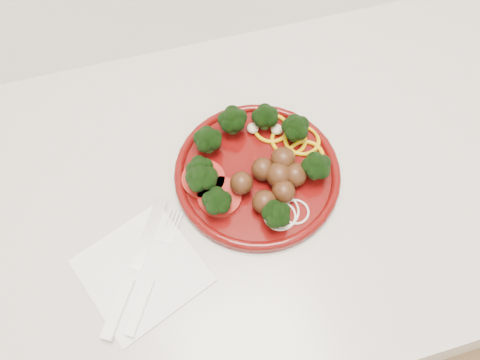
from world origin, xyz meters
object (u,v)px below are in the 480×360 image
object	(u,v)px
fork	(146,291)
napkin	(142,271)
knife	(128,284)
plate	(255,167)

from	to	relation	value
fork	napkin	bearing A→B (deg)	33.31
napkin	fork	world-z (taller)	fork
napkin	knife	distance (m)	0.03
napkin	fork	distance (m)	0.03
knife	fork	world-z (taller)	knife
plate	knife	world-z (taller)	plate
napkin	knife	world-z (taller)	knife
knife	fork	distance (m)	0.03
napkin	knife	bearing A→B (deg)	-144.10
fork	knife	bearing A→B (deg)	83.00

